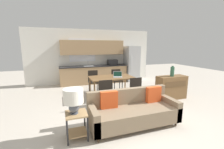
{
  "coord_description": "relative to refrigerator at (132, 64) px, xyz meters",
  "views": [
    {
      "loc": [
        -1.59,
        -3.07,
        1.87
      ],
      "look_at": [
        -0.01,
        1.5,
        0.95
      ],
      "focal_mm": 24.0,
      "sensor_mm": 36.0,
      "label": 1
    }
  ],
  "objects": [
    {
      "name": "dining_chair_near_right",
      "position": [
        -1.42,
        -3.05,
        -0.43
      ],
      "size": [
        0.44,
        0.44,
        0.89
      ],
      "rotation": [
        0.0,
        0.0,
        3.1
      ],
      "color": "black",
      "rests_on": "ground_plane"
    },
    {
      "name": "dining_chair_far_right",
      "position": [
        -1.42,
        -1.45,
        -0.43
      ],
      "size": [
        0.45,
        0.45,
        0.89
      ],
      "rotation": [
        0.0,
        0.0,
        -0.07
      ],
      "color": "black",
      "rests_on": "ground_plane"
    },
    {
      "name": "dining_chair_near_left",
      "position": [
        -2.43,
        -3.06,
        -0.43
      ],
      "size": [
        0.43,
        0.43,
        0.89
      ],
      "rotation": [
        0.0,
        0.0,
        3.11
      ],
      "color": "black",
      "rests_on": "ground_plane"
    },
    {
      "name": "side_table",
      "position": [
        -3.42,
        -4.41,
        -0.57
      ],
      "size": [
        0.42,
        0.42,
        0.55
      ],
      "color": "tan",
      "rests_on": "ground_plane"
    },
    {
      "name": "wall_back",
      "position": [
        -2.07,
        0.41,
        0.42
      ],
      "size": [
        6.4,
        0.07,
        2.7
      ],
      "color": "silver",
      "rests_on": "ground_plane"
    },
    {
      "name": "vase",
      "position": [
        0.02,
        -3.12,
        0.07
      ],
      "size": [
        0.13,
        0.13,
        0.36
      ],
      "color": "#336047",
      "rests_on": "credenza"
    },
    {
      "name": "ground_plane",
      "position": [
        -2.06,
        -4.22,
        -0.93
      ],
      "size": [
        20.0,
        20.0,
        0.0
      ],
      "primitive_type": "plane",
      "color": "beige"
    },
    {
      "name": "laptop",
      "position": [
        -1.72,
        -2.33,
        -0.12
      ],
      "size": [
        0.39,
        0.35,
        0.2
      ],
      "rotation": [
        0.0,
        0.0,
        -0.34
      ],
      "color": "#B7BABC",
      "rests_on": "dining_table"
    },
    {
      "name": "dining_table",
      "position": [
        -1.92,
        -2.24,
        -0.23
      ],
      "size": [
        1.57,
        0.92,
        0.77
      ],
      "color": "brown",
      "rests_on": "ground_plane"
    },
    {
      "name": "couch",
      "position": [
        -2.09,
        -4.28,
        -0.59
      ],
      "size": [
        2.1,
        0.8,
        0.85
      ],
      "color": "#3D2D1E",
      "rests_on": "ground_plane"
    },
    {
      "name": "dining_chair_far_left",
      "position": [
        -2.42,
        -1.41,
        -0.43
      ],
      "size": [
        0.45,
        0.45,
        0.89
      ],
      "rotation": [
        0.0,
        0.0,
        -0.06
      ],
      "color": "black",
      "rests_on": "ground_plane"
    },
    {
      "name": "refrigerator",
      "position": [
        0.0,
        0.0,
        0.0
      ],
      "size": [
        0.69,
        0.75,
        1.86
      ],
      "color": "#B7BABC",
      "rests_on": "ground_plane"
    },
    {
      "name": "table_lamp",
      "position": [
        -3.46,
        -4.41,
        -0.06
      ],
      "size": [
        0.39,
        0.39,
        0.51
      ],
      "color": "#4C515B",
      "rests_on": "side_table"
    },
    {
      "name": "kitchen_counter",
      "position": [
        -2.05,
        0.11,
        -0.09
      ],
      "size": [
        3.35,
        0.65,
        2.15
      ],
      "color": "tan",
      "rests_on": "ground_plane"
    },
    {
      "name": "credenza",
      "position": [
        0.05,
        -3.09,
        -0.52
      ],
      "size": [
        1.08,
        0.43,
        0.83
      ],
      "color": "brown",
      "rests_on": "ground_plane"
    }
  ]
}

